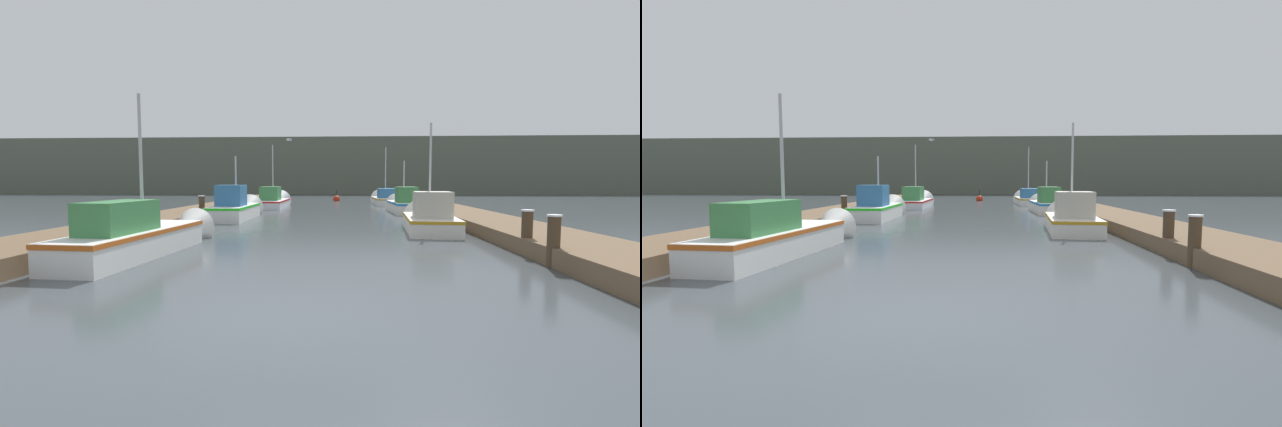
% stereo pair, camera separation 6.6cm
% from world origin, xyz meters
% --- Properties ---
extents(ground_plane, '(200.00, 200.00, 0.00)m').
position_xyz_m(ground_plane, '(0.00, 0.00, 0.00)').
color(ground_plane, '#3D4449').
extents(dock_left, '(2.42, 40.00, 0.42)m').
position_xyz_m(dock_left, '(-6.48, 16.00, 0.21)').
color(dock_left, brown).
rests_on(dock_left, ground_plane).
extents(dock_right, '(2.42, 40.00, 0.42)m').
position_xyz_m(dock_right, '(6.48, 16.00, 0.21)').
color(dock_right, brown).
rests_on(dock_right, ground_plane).
extents(distant_shore_ridge, '(120.00, 16.00, 7.43)m').
position_xyz_m(distant_shore_ridge, '(0.00, 57.90, 3.71)').
color(distant_shore_ridge, '#565B4C').
rests_on(distant_shore_ridge, ground_plane).
extents(fishing_boat_0, '(1.73, 6.14, 4.25)m').
position_xyz_m(fishing_boat_0, '(-4.09, 5.05, 0.47)').
color(fishing_boat_0, silver).
rests_on(fishing_boat_0, ground_plane).
extents(fishing_boat_1, '(2.00, 4.92, 4.38)m').
position_xyz_m(fishing_boat_1, '(4.03, 10.42, 0.44)').
color(fishing_boat_1, silver).
rests_on(fishing_boat_1, ground_plane).
extents(fishing_boat_2, '(1.59, 5.66, 3.39)m').
position_xyz_m(fishing_boat_2, '(-4.25, 15.05, 0.49)').
color(fishing_boat_2, silver).
rests_on(fishing_boat_2, ground_plane).
extents(fishing_boat_3, '(1.62, 5.21, 3.32)m').
position_xyz_m(fishing_boat_3, '(4.33, 19.35, 0.47)').
color(fishing_boat_3, silver).
rests_on(fishing_boat_3, ground_plane).
extents(fishing_boat_4, '(1.82, 6.27, 4.78)m').
position_xyz_m(fishing_boat_4, '(-3.90, 23.85, 0.41)').
color(fishing_boat_4, silver).
rests_on(fishing_boat_4, ground_plane).
extents(fishing_boat_5, '(1.93, 5.84, 4.89)m').
position_xyz_m(fishing_boat_5, '(4.05, 27.76, 0.39)').
color(fishing_boat_5, silver).
rests_on(fishing_boat_5, ground_plane).
extents(mooring_piling_0, '(0.32, 0.32, 1.06)m').
position_xyz_m(mooring_piling_0, '(5.23, 25.91, 0.54)').
color(mooring_piling_0, '#473523').
rests_on(mooring_piling_0, ground_plane).
extents(mooring_piling_1, '(0.30, 0.30, 1.12)m').
position_xyz_m(mooring_piling_1, '(5.45, 5.33, 0.57)').
color(mooring_piling_1, '#473523').
rests_on(mooring_piling_1, ground_plane).
extents(mooring_piling_2, '(0.29, 0.29, 1.17)m').
position_xyz_m(mooring_piling_2, '(-5.33, 12.99, 0.59)').
color(mooring_piling_2, '#473523').
rests_on(mooring_piling_2, ground_plane).
extents(mooring_piling_3, '(0.30, 0.30, 1.12)m').
position_xyz_m(mooring_piling_3, '(5.34, 3.74, 0.57)').
color(mooring_piling_3, '#473523').
rests_on(mooring_piling_3, ground_plane).
extents(channel_buoy, '(0.61, 0.61, 1.11)m').
position_xyz_m(channel_buoy, '(0.26, 32.90, 0.17)').
color(channel_buoy, red).
rests_on(channel_buoy, ground_plane).
extents(seagull_lead, '(0.31, 0.55, 0.12)m').
position_xyz_m(seagull_lead, '(-1.86, 16.14, 3.88)').
color(seagull_lead, white).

